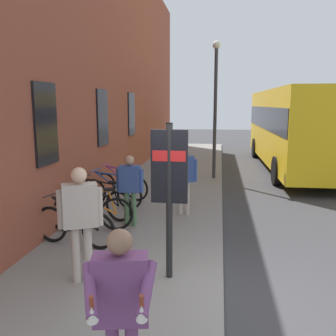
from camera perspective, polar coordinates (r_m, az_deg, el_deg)
The scene contains 15 objects.
ground at distance 11.19m, azimuth 13.54°, elevation -4.77°, with size 60.00×60.00×0.00m, color #38383A.
sidewalk_pavement at distance 13.17m, azimuth 0.74°, elevation -2.01°, with size 24.00×3.50×0.12m, color gray.
station_facade at distance 14.34m, azimuth -7.16°, elevation 15.81°, with size 22.00×0.65×8.56m.
bicycle_beside_lamp at distance 7.25m, azimuth -14.32°, elevation -8.72°, with size 0.55×1.74×0.97m.
bicycle_under_window at distance 7.98m, azimuth -11.75°, elevation -6.89°, with size 0.54×1.75×0.97m.
bicycle_nearest_sign at distance 8.80m, azimuth -10.42°, elevation -5.24°, with size 0.72×1.69×0.97m.
bicycle_end_of_row at distance 9.65m, azimuth -8.73°, elevation -3.84°, with size 0.58×1.74×0.97m.
bicycle_by_door at distance 10.48m, azimuth -7.35°, elevation -2.71°, with size 0.66×1.71×0.97m.
transit_info_sign at distance 5.47m, azimuth 0.21°, elevation -1.35°, with size 0.10×0.55×2.40m.
city_bus at distance 16.59m, azimuth 18.99°, elevation 6.40°, with size 10.55×2.81×3.35m.
pedestrian_crossing_street at distance 8.82m, azimuth 2.48°, elevation -0.83°, with size 0.30×0.63×1.68m.
pedestrian_near_bus at distance 5.63m, azimuth -13.46°, elevation -6.79°, with size 0.44×0.62×1.76m.
pedestrian_by_facade at distance 8.05m, azimuth -5.95°, elevation -2.39°, with size 0.25×0.60×1.57m.
tourist_with_hotdogs at distance 3.35m, azimuth -7.35°, elevation -19.76°, with size 0.63×0.62×1.65m.
street_lamp at distance 13.25m, azimuth 7.38°, elevation 10.75°, with size 0.28×0.28×4.81m.
Camera 1 is at (-4.78, 0.11, 2.79)m, focal length 39.23 mm.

